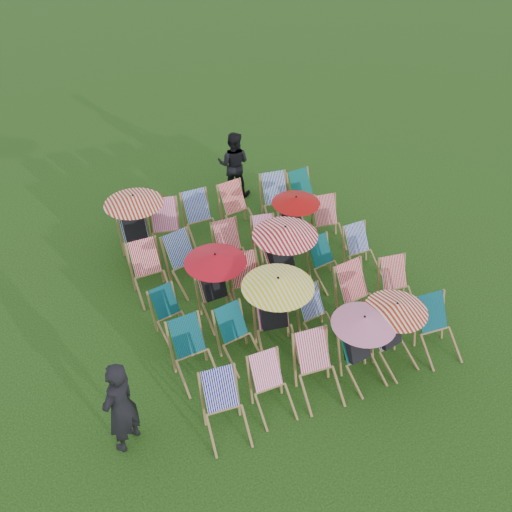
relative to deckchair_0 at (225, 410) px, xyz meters
name	(u,v)px	position (x,y,z in m)	size (l,w,h in m)	color
ground	(272,299)	(1.89, 2.31, -0.47)	(100.00, 100.00, 0.00)	black
deckchair_0	(225,410)	(0.00, 0.00, 0.00)	(0.70, 0.91, 0.93)	olive
deckchair_1	(272,388)	(0.81, 0.09, -0.03)	(0.59, 0.81, 0.87)	olive
deckchair_2	(319,370)	(1.61, 0.06, 0.02)	(0.72, 0.95, 0.97)	olive
deckchair_3	(362,347)	(2.40, 0.08, 0.18)	(1.03, 1.09, 1.22)	olive
deckchair_4	(394,333)	(3.04, 0.12, 0.17)	(1.02, 1.11, 1.21)	olive
deckchair_5	(439,330)	(3.88, -0.01, 0.01)	(0.71, 0.92, 0.94)	olive
deckchair_6	(194,354)	(-0.05, 1.21, 0.01)	(0.67, 0.91, 0.95)	olive
deckchair_7	(239,338)	(0.76, 1.26, -0.02)	(0.71, 0.90, 0.89)	olive
deckchair_8	(276,313)	(1.44, 1.24, 0.29)	(1.21, 1.28, 1.43)	olive
deckchair_9	(318,316)	(2.23, 1.18, -0.05)	(0.65, 0.83, 0.84)	olive
deckchair_10	(361,297)	(3.10, 1.19, 0.04)	(0.78, 1.01, 1.02)	olive
deckchair_11	(398,287)	(3.93, 1.19, -0.02)	(0.71, 0.90, 0.89)	olive
deckchair_12	(171,315)	(-0.08, 2.29, -0.06)	(0.66, 0.83, 0.81)	olive
deckchair_13	(217,285)	(0.82, 2.38, 0.23)	(1.10, 1.16, 1.31)	olive
deckchair_14	(248,285)	(1.43, 2.39, 0.00)	(0.72, 0.93, 0.94)	olive
deckchair_15	(286,260)	(2.23, 2.43, 0.29)	(1.21, 1.32, 1.44)	olive
deckchair_16	(327,263)	(3.11, 2.37, -0.04)	(0.67, 0.85, 0.85)	olive
deckchair_17	(362,251)	(3.94, 2.39, -0.03)	(0.59, 0.81, 0.87)	olive
deckchair_18	(150,273)	(-0.11, 3.47, 0.02)	(0.64, 0.90, 0.97)	olive
deckchair_19	(187,263)	(0.62, 3.43, 0.02)	(0.82, 1.01, 0.98)	olive
deckchair_20	(232,249)	(1.59, 3.52, -0.01)	(0.61, 0.85, 0.92)	olive
deckchair_21	(266,241)	(2.37, 3.55, -0.06)	(0.67, 0.84, 0.82)	olive
deckchair_22	(295,222)	(3.08, 3.63, 0.15)	(0.99, 1.03, 1.17)	olive
deckchair_23	(329,223)	(3.81, 3.48, 0.00)	(0.73, 0.93, 0.92)	olive
deckchair_24	(136,226)	(-0.01, 4.69, 0.27)	(1.18, 1.23, 1.40)	olive
deckchair_25	(166,230)	(0.59, 4.65, 0.04)	(0.84, 1.04, 1.01)	olive
deckchair_26	(201,219)	(1.39, 4.72, 0.02)	(0.65, 0.91, 0.98)	olive
deckchair_27	(239,210)	(2.26, 4.72, 0.03)	(0.76, 0.97, 0.98)	olive
deckchair_28	(278,201)	(3.18, 4.62, 0.04)	(0.78, 1.01, 1.02)	olive
deckchair_29	(306,196)	(3.88, 4.60, 0.01)	(0.71, 0.93, 0.95)	olive
person_left	(120,407)	(-1.40, 0.41, 0.37)	(0.61, 0.40, 1.66)	black
person_rear	(234,164)	(2.74, 6.11, 0.33)	(0.78, 0.60, 1.60)	black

